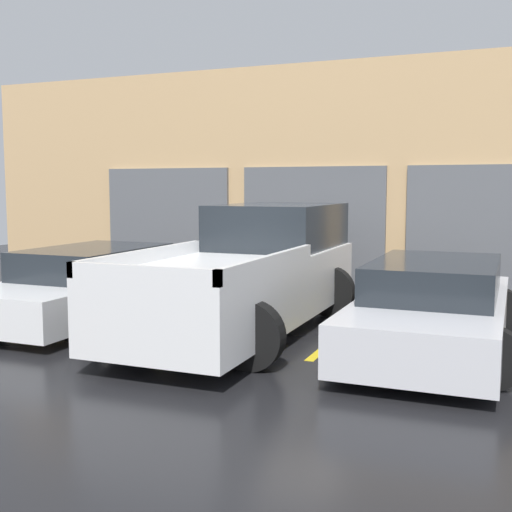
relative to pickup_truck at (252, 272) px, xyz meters
The scene contains 8 objects.
ground_plane 1.16m from the pickup_truck, 90.00° to the left, with size 28.00×28.00×0.00m, color black.
shophouse_building 4.29m from the pickup_truck, 90.10° to the left, with size 16.56×0.68×4.65m.
pickup_truck is the anchor object (origin of this frame).
sedan_white 2.75m from the pickup_truck, behind, with size 2.24×4.41×1.17m.
sedan_side 2.75m from the pickup_truck, ahead, with size 2.23×4.56×1.19m.
parking_stripe_far_left 4.18m from the pickup_truck, behind, with size 0.12×2.20×0.01m, color gold.
parking_stripe_left 1.65m from the pickup_truck, 165.83° to the right, with size 0.12×2.20×0.01m, color gold.
parking_stripe_centre 1.65m from the pickup_truck, 14.17° to the right, with size 0.12×2.20×0.01m, color gold.
Camera 1 is at (3.68, -9.65, 2.16)m, focal length 45.00 mm.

